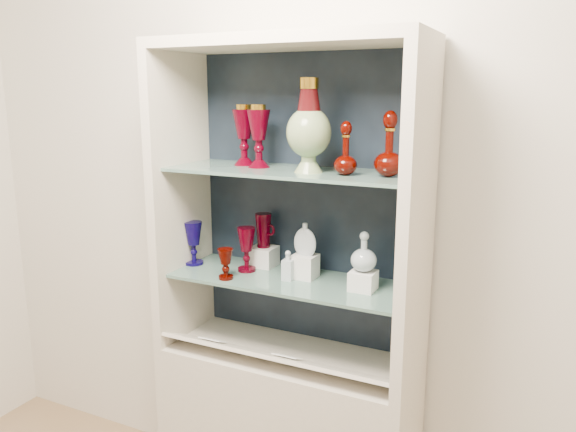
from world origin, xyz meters
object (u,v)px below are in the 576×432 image
at_px(pedestal_lamp_left, 244,135).
at_px(ruby_decanter_b, 389,142).
at_px(pedestal_lamp_right, 259,136).
at_px(clear_square_bottle, 288,265).
at_px(enamel_urn, 309,126).
at_px(lidded_bowl, 413,164).
at_px(cameo_medallion, 410,248).
at_px(flat_flask, 305,239).
at_px(cobalt_goblet, 194,243).
at_px(ruby_pitcher, 263,230).
at_px(ruby_goblet_small, 226,264).
at_px(ruby_decanter_a, 346,145).
at_px(clear_round_decanter, 364,253).
at_px(ruby_goblet_tall, 246,249).

xyz_separation_m(pedestal_lamp_left, ruby_decanter_b, (0.60, -0.06, 0.00)).
relative_size(pedestal_lamp_left, ruby_decanter_b, 1.00).
height_order(pedestal_lamp_right, clear_square_bottle, pedestal_lamp_right).
distance_m(pedestal_lamp_right, enamel_urn, 0.23).
relative_size(enamel_urn, lidded_bowl, 3.97).
bearing_deg(pedestal_lamp_right, lidded_bowl, 3.77).
bearing_deg(cameo_medallion, pedestal_lamp_right, 178.18).
xyz_separation_m(enamel_urn, flat_flask, (-0.04, 0.07, -0.43)).
bearing_deg(cobalt_goblet, pedestal_lamp_right, 3.43).
bearing_deg(cobalt_goblet, ruby_pitcher, 21.44).
distance_m(enamel_urn, ruby_goblet_small, 0.61).
bearing_deg(pedestal_lamp_left, ruby_decanter_a, -11.20).
distance_m(lidded_bowl, clear_round_decanter, 0.36).
distance_m(ruby_goblet_small, flat_flask, 0.32).
bearing_deg(lidded_bowl, enamel_urn, -167.37).
bearing_deg(flat_flask, enamel_urn, -55.26).
xyz_separation_m(ruby_decanter_a, ruby_decanter_b, (0.14, 0.03, 0.01)).
height_order(pedestal_lamp_left, cobalt_goblet, pedestal_lamp_left).
bearing_deg(cameo_medallion, enamel_urn, -172.24).
bearing_deg(enamel_urn, clear_round_decanter, 8.36).
relative_size(ruby_decanter_a, ruby_decanter_b, 0.88).
distance_m(ruby_goblet_tall, ruby_goblet_small, 0.13).
relative_size(pedestal_lamp_left, ruby_goblet_small, 1.97).
relative_size(pedestal_lamp_left, enamel_urn, 0.71).
relative_size(ruby_goblet_small, flat_flask, 0.91).
relative_size(enamel_urn, clear_round_decanter, 2.34).
distance_m(ruby_decanter_a, ruby_goblet_small, 0.65).
height_order(pedestal_lamp_right, clear_round_decanter, pedestal_lamp_right).
bearing_deg(enamel_urn, flat_flask, 121.93).
xyz_separation_m(ruby_goblet_tall, clear_round_decanter, (0.49, -0.01, 0.05)).
height_order(enamel_urn, clear_square_bottle, enamel_urn).
bearing_deg(ruby_goblet_tall, enamel_urn, -8.10).
height_order(lidded_bowl, ruby_goblet_tall, lidded_bowl).
distance_m(pedestal_lamp_right, ruby_goblet_small, 0.50).
relative_size(enamel_urn, ruby_goblet_small, 2.77).
xyz_separation_m(clear_round_decanter, cameo_medallion, (0.15, 0.06, 0.02)).
distance_m(lidded_bowl, flat_flask, 0.50).
bearing_deg(lidded_bowl, ruby_decanter_a, -157.22).
distance_m(ruby_decanter_a, clear_square_bottle, 0.52).
bearing_deg(ruby_goblet_small, ruby_decanter_a, 8.98).
distance_m(ruby_goblet_tall, cameo_medallion, 0.64).
xyz_separation_m(pedestal_lamp_left, ruby_pitcher, (0.05, 0.05, -0.39)).
relative_size(pedestal_lamp_right, cameo_medallion, 1.95).
bearing_deg(pedestal_lamp_right, ruby_goblet_tall, -179.06).
height_order(lidded_bowl, clear_round_decanter, lidded_bowl).
relative_size(ruby_decanter_a, lidded_bowl, 2.50).
xyz_separation_m(pedestal_lamp_right, enamel_urn, (0.22, -0.04, 0.05)).
bearing_deg(cobalt_goblet, flat_flask, 5.05).
xyz_separation_m(pedestal_lamp_right, cameo_medallion, (0.58, 0.05, -0.38)).
bearing_deg(ruby_decanter_b, pedestal_lamp_left, 174.16).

